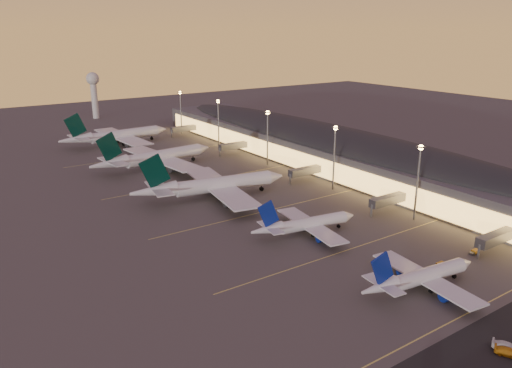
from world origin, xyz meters
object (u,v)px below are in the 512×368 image
object	(u,v)px
radar_tower	(93,87)
service_van_c	(508,347)
airliner_wide_near	(211,185)
airliner_narrow_south	(420,277)
baggage_tug_b	(440,265)
airliner_wide_mid	(154,157)
airliner_wide_far	(116,136)
airliner_narrow_north	(305,224)
service_van_b	(509,352)
baggage_tug_a	(475,252)

from	to	relation	value
radar_tower	service_van_c	size ratio (longest dim) A/B	5.41
airliner_wide_near	service_van_c	bearing A→B (deg)	-79.45
airliner_narrow_south	baggage_tug_b	xyz separation A→B (m)	(14.63, 4.62, -2.81)
airliner_wide_mid	baggage_tug_b	bearing A→B (deg)	-86.55
airliner_wide_far	radar_tower	distance (m)	95.56
radar_tower	baggage_tug_b	bearing A→B (deg)	-89.43
airliner_wide_mid	service_van_c	distance (m)	168.33
radar_tower	baggage_tug_b	distance (m)	287.86
radar_tower	baggage_tug_b	world-z (taller)	radar_tower
airliner_wide_far	service_van_c	world-z (taller)	airliner_wide_far
radar_tower	baggage_tug_b	size ratio (longest dim) A/B	8.30
airliner_narrow_south	airliner_wide_near	xyz separation A→B (m)	(-7.70, 89.96, 1.70)
airliner_narrow_south	radar_tower	bearing A→B (deg)	94.26
airliner_wide_far	radar_tower	bearing A→B (deg)	75.83
airliner_narrow_south	airliner_wide_near	size ratio (longest dim) A/B	0.59
airliner_narrow_north	airliner_wide_far	world-z (taller)	airliner_wide_far
airliner_narrow_north	service_van_b	distance (m)	70.09
airliner_narrow_north	baggage_tug_a	distance (m)	49.64
airliner_narrow_south	airliner_wide_far	size ratio (longest dim) A/B	0.58
airliner_narrow_north	airliner_wide_far	distance (m)	156.68
airliner_wide_mid	radar_tower	distance (m)	151.76
airliner_wide_mid	radar_tower	bearing A→B (deg)	76.48
service_van_b	service_van_c	distance (m)	1.63
baggage_tug_a	service_van_c	distance (m)	46.88
baggage_tug_b	service_van_c	world-z (taller)	service_van_c
airliner_narrow_south	airliner_wide_mid	xyz separation A→B (m)	(-8.12, 142.16, 1.72)
airliner_wide_mid	service_van_b	world-z (taller)	airliner_wide_mid
radar_tower	service_van_b	size ratio (longest dim) A/B	5.92
airliner_wide_near	baggage_tug_b	xyz separation A→B (m)	(22.34, -85.34, -4.50)
radar_tower	airliner_wide_far	bearing A→B (deg)	-100.89
airliner_narrow_north	airliner_wide_far	bearing A→B (deg)	100.94
airliner_narrow_south	baggage_tug_a	distance (m)	30.57
airliner_narrow_south	airliner_wide_mid	size ratio (longest dim) A/B	0.59
baggage_tug_b	baggage_tug_a	bearing A→B (deg)	0.35
airliner_wide_near	baggage_tug_b	world-z (taller)	airliner_wide_near
airliner_narrow_north	baggage_tug_a	world-z (taller)	airliner_narrow_north
airliner_wide_far	service_van_b	distance (m)	226.44
airliner_wide_far	service_van_b	bearing A→B (deg)	-93.50
radar_tower	airliner_wide_near	bearing A→B (deg)	-95.51
radar_tower	baggage_tug_a	world-z (taller)	radar_tower
airliner_narrow_north	service_van_b	world-z (taller)	airliner_narrow_north
service_van_b	airliner_wide_far	bearing A→B (deg)	63.10
radar_tower	baggage_tug_b	xyz separation A→B (m)	(2.87, -287.05, -21.35)
airliner_wide_near	airliner_wide_mid	xyz separation A→B (m)	(-0.42, 52.20, 0.02)
airliner_narrow_north	radar_tower	world-z (taller)	radar_tower
airliner_wide_near	airliner_wide_far	xyz separation A→B (m)	(1.68, 109.33, 0.08)
airliner_wide_near	service_van_c	xyz separation A→B (m)	(2.09, -116.06, -4.15)
airliner_narrow_north	service_van_b	size ratio (longest dim) A/B	6.72
airliner_wide_near	airliner_wide_mid	world-z (taller)	airliner_wide_mid
baggage_tug_b	radar_tower	bearing A→B (deg)	92.44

